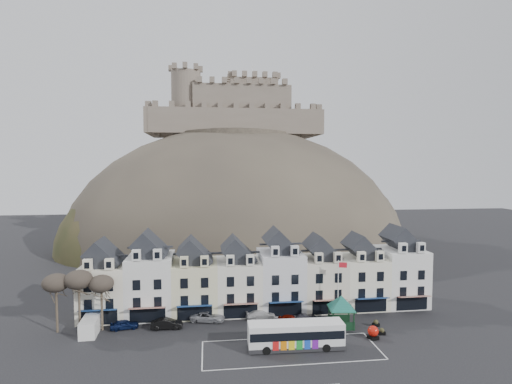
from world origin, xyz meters
TOP-DOWN VIEW (x-y plane):
  - ground at (0.00, 0.00)m, footprint 300.00×300.00m
  - coach_bay_markings at (2.00, 1.25)m, footprint 22.00×7.50m
  - townhouse_terrace at (0.15, 15.97)m, footprint 54.40×9.35m
  - castle_hill at (1.25, 68.95)m, footprint 100.00×76.00m
  - castle at (0.51, 75.93)m, footprint 50.20×22.20m
  - tree_left_far at (-29.00, 10.50)m, footprint 3.61×3.61m
  - tree_left_mid at (-26.00, 10.50)m, footprint 3.78×3.78m
  - tree_left_near at (-23.00, 10.50)m, footprint 3.43×3.43m
  - bus at (2.69, 1.65)m, footprint 12.11×3.16m
  - bus_shelter at (10.70, 7.63)m, footprint 7.09×7.09m
  - red_buoy at (13.54, 3.10)m, footprint 1.43×1.43m
  - flagpole at (11.11, 9.98)m, footprint 1.28×0.38m
  - white_van at (-24.31, 9.50)m, footprint 2.36×4.96m
  - planter_west at (15.62, 6.94)m, footprint 1.02×0.70m
  - planter_east at (15.28, 4.20)m, footprint 0.97×0.66m
  - car_navy at (-20.00, 10.49)m, footprint 4.09×2.21m
  - car_black at (-14.07, 9.83)m, footprint 4.41×1.54m
  - car_silver at (-8.31, 11.91)m, footprint 5.47×3.43m
  - car_white at (-0.40, 12.00)m, footprint 4.68×2.23m
  - car_maroon at (3.70, 9.50)m, footprint 3.99×2.57m
  - car_charcoal at (6.00, 9.50)m, footprint 4.04×2.78m

SIDE VIEW (x-z plane):
  - ground at x=0.00m, z-range 0.00..0.00m
  - coach_bay_markings at x=2.00m, z-range -0.01..0.01m
  - castle_hill at x=1.25m, z-range -33.89..34.11m
  - planter_east at x=15.28m, z-range -0.02..0.92m
  - planter_west at x=15.62m, z-range -0.02..0.98m
  - car_charcoal at x=6.00m, z-range 0.00..1.26m
  - car_maroon at x=3.70m, z-range 0.00..1.27m
  - car_white at x=-0.40m, z-range 0.00..1.32m
  - car_navy at x=-20.00m, z-range 0.00..1.32m
  - car_silver at x=-8.31m, z-range 0.00..1.43m
  - car_black at x=-14.07m, z-range 0.00..1.45m
  - red_buoy at x=13.54m, z-range 0.02..1.79m
  - white_van at x=-24.31m, z-range 0.00..2.22m
  - bus at x=2.69m, z-range 0.18..3.58m
  - bus_shelter at x=10.70m, z-range 1.25..5.77m
  - flagpole at x=11.11m, z-range 0.64..9.67m
  - townhouse_terrace at x=0.15m, z-range -0.60..11.20m
  - tree_left_near at x=-23.00m, z-range 2.64..10.47m
  - tree_left_far at x=-29.00m, z-range 2.78..11.02m
  - tree_left_mid at x=-26.00m, z-range 2.92..11.56m
  - castle at x=0.51m, z-range 29.19..51.19m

